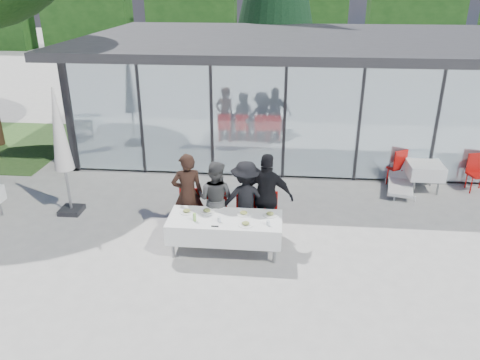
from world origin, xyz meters
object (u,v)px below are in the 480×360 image
at_px(diner_d, 267,196).
at_px(spare_chair_b, 397,165).
at_px(diner_chair_c, 246,211).
at_px(plate_d, 270,214).
at_px(folded_eyeglasses, 215,226).
at_px(spare_table_right, 425,170).
at_px(diner_chair_b, 216,210).
at_px(plate_extra, 246,224).
at_px(juice_bottle, 195,217).
at_px(diner_a, 188,194).
at_px(spare_chair_a, 476,170).
at_px(diner_b, 215,199).
at_px(market_umbrella, 60,137).
at_px(dining_table, 225,227).
at_px(lounger, 401,181).
at_px(plate_b, 207,211).
at_px(diner_c, 246,199).
at_px(plate_a, 187,211).
at_px(diner_chair_a, 189,209).
at_px(diner_chair_d, 267,212).
at_px(plate_c, 244,213).

distance_m(diner_d, spare_chair_b, 4.62).
height_order(diner_chair_c, plate_d, diner_chair_c).
xyz_separation_m(folded_eyeglasses, spare_table_right, (4.92, 3.83, -0.20)).
relative_size(diner_chair_b, plate_extra, 3.35).
distance_m(diner_chair_b, juice_bottle, 1.01).
relative_size(diner_a, diner_chair_c, 1.87).
xyz_separation_m(plate_extra, spare_chair_a, (5.68, 3.86, -0.24)).
bearing_deg(diner_b, market_umbrella, 5.81).
bearing_deg(dining_table, diner_a, 142.10).
bearing_deg(diner_chair_b, lounger, 30.68).
height_order(diner_a, diner_d, diner_d).
relative_size(diner_d, plate_b, 6.43).
relative_size(diner_c, plate_a, 5.83).
xyz_separation_m(dining_table, diner_a, (-0.88, 0.68, 0.38)).
height_order(diner_a, lounger, diner_a).
xyz_separation_m(diner_chair_a, plate_b, (0.48, -0.53, 0.24)).
xyz_separation_m(diner_chair_b, juice_bottle, (-0.29, -0.92, 0.29)).
bearing_deg(plate_b, plate_a, -172.07).
bearing_deg(diner_d, diner_b, 8.72).
xyz_separation_m(plate_d, spare_chair_b, (3.26, 3.64, -0.24)).
distance_m(diner_b, juice_bottle, 0.91).
bearing_deg(juice_bottle, diner_chair_c, 44.76).
distance_m(diner_chair_d, plate_c, 0.76).
bearing_deg(diner_chair_a, plate_d, -17.28).
xyz_separation_m(diner_b, lounger, (4.48, 2.72, -0.58)).
height_order(diner_a, spare_table_right, diner_a).
height_order(plate_d, lounger, plate_d).
bearing_deg(diner_b, plate_d, 173.83).
bearing_deg(diner_a, diner_chair_c, 165.56).
xyz_separation_m(plate_b, plate_c, (0.75, -0.03, 0.00)).
height_order(diner_chair_b, spare_chair_a, same).
distance_m(dining_table, spare_chair_b, 5.66).
relative_size(juice_bottle, folded_eyeglasses, 1.16).
bearing_deg(diner_chair_b, diner_b, -90.00).
relative_size(diner_chair_c, plate_d, 3.35).
height_order(spare_chair_b, market_umbrella, market_umbrella).
distance_m(diner_a, spare_chair_a, 7.59).
distance_m(diner_chair_a, market_umbrella, 3.31).
bearing_deg(spare_table_right, plate_extra, -139.46).
distance_m(diner_chair_c, folded_eyeglasses, 1.24).
xyz_separation_m(diner_chair_b, lounger, (4.48, 2.66, -0.28)).
bearing_deg(diner_c, dining_table, 57.76).
bearing_deg(diner_chair_a, plate_extra, -37.26).
bearing_deg(plate_c, spare_table_right, 36.55).
distance_m(diner_d, plate_extra, 1.02).
relative_size(diner_chair_b, lounger, 0.68).
height_order(plate_b, spare_chair_a, spare_chair_a).
xyz_separation_m(dining_table, diner_b, (-0.29, 0.68, 0.30)).
xyz_separation_m(dining_table, juice_bottle, (-0.57, -0.17, 0.29)).
xyz_separation_m(plate_d, plate_extra, (-0.45, -0.45, 0.00)).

